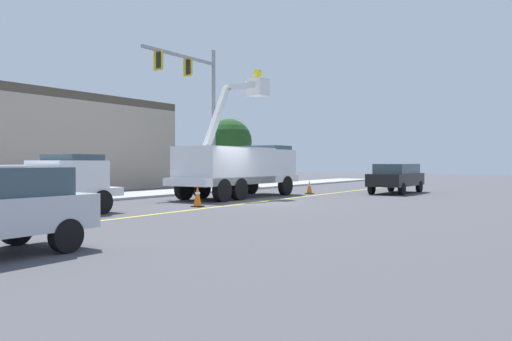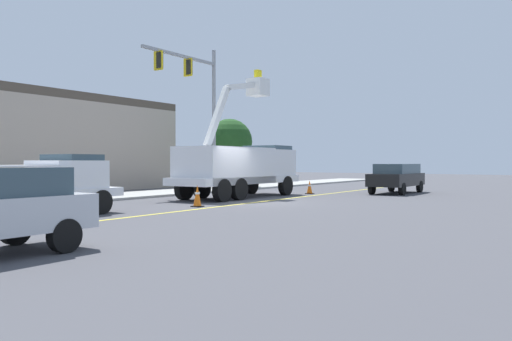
% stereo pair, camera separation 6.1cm
% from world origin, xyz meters
% --- Properties ---
extents(ground, '(120.00, 120.00, 0.00)m').
position_xyz_m(ground, '(0.00, 0.00, 0.00)').
color(ground, '#47474C').
extents(sidewalk_far_side, '(60.10, 6.00, 0.12)m').
position_xyz_m(sidewalk_far_side, '(-0.31, 7.66, 0.06)').
color(sidewalk_far_side, '#9E9E99').
rests_on(sidewalk_far_side, ground).
extents(lane_centre_stripe, '(49.97, 2.16, 0.01)m').
position_xyz_m(lane_centre_stripe, '(0.00, 0.00, 0.00)').
color(lane_centre_stripe, yellow).
rests_on(lane_centre_stripe, ground).
extents(utility_bucket_truck, '(8.29, 2.86, 6.59)m').
position_xyz_m(utility_bucket_truck, '(2.20, 2.59, 1.60)').
color(utility_bucket_truck, white).
rests_on(utility_bucket_truck, ground).
extents(service_pickup_truck, '(5.68, 2.37, 2.06)m').
position_xyz_m(service_pickup_truck, '(-9.31, 2.14, 1.12)').
color(service_pickup_truck, white).
rests_on(service_pickup_truck, ground).
extents(passing_minivan, '(4.87, 2.11, 1.69)m').
position_xyz_m(passing_minivan, '(10.21, -2.63, 0.97)').
color(passing_minivan, black).
rests_on(passing_minivan, ground).
extents(traffic_cone_leading, '(0.40, 0.40, 0.77)m').
position_xyz_m(traffic_cone_leading, '(-11.42, 0.13, 0.38)').
color(traffic_cone_leading, black).
rests_on(traffic_cone_leading, ground).
extents(traffic_cone_mid_front, '(0.40, 0.40, 0.88)m').
position_xyz_m(traffic_cone_mid_front, '(-3.23, 0.57, 0.43)').
color(traffic_cone_mid_front, black).
rests_on(traffic_cone_mid_front, ground).
extents(traffic_cone_mid_rear, '(0.40, 0.40, 0.77)m').
position_xyz_m(traffic_cone_mid_rear, '(6.65, 1.09, 0.38)').
color(traffic_cone_mid_rear, black).
rests_on(traffic_cone_mid_rear, ground).
extents(traffic_signal_mast, '(6.00, 0.66, 8.53)m').
position_xyz_m(traffic_signal_mast, '(3.56, 6.80, 5.77)').
color(traffic_signal_mast, gray).
rests_on(traffic_signal_mast, ground).
extents(commercial_building_backdrop, '(21.38, 8.42, 5.91)m').
position_xyz_m(commercial_building_backdrop, '(-2.86, 16.10, 2.95)').
color(commercial_building_backdrop, '#A89989').
rests_on(commercial_building_backdrop, ground).
extents(street_tree_right, '(3.21, 3.21, 4.83)m').
position_xyz_m(street_tree_right, '(9.61, 9.24, 3.21)').
color(street_tree_right, brown).
rests_on(street_tree_right, ground).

